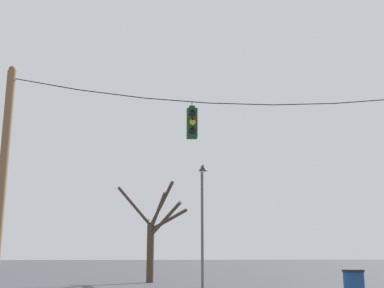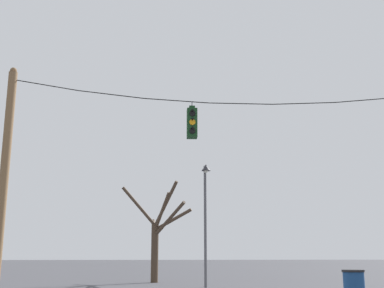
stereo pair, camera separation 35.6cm
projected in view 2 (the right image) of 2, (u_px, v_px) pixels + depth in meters
utility_pole_left at (4, 179)px, 15.21m from camera, size 0.28×0.28×7.48m
span_wire at (241, 97)px, 16.35m from camera, size 15.28×0.03×0.70m
traffic_light_near_right_pole at (192, 123)px, 16.03m from camera, size 0.34×0.46×1.25m
street_lamp at (206, 203)px, 21.07m from camera, size 0.41×0.71×5.26m
bare_tree at (158, 234)px, 24.45m from camera, size 3.65×3.55×4.99m
trash_bin at (354, 288)px, 13.28m from camera, size 0.62×0.62×0.98m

